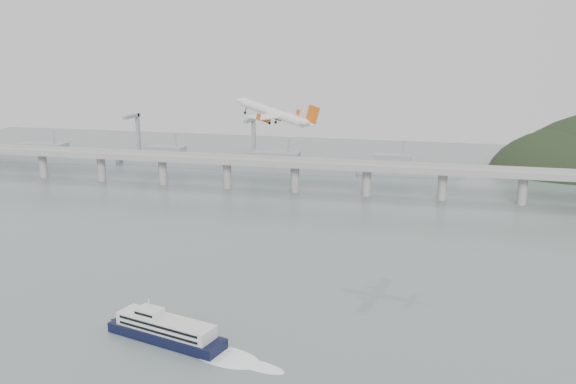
# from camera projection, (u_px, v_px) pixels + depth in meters

# --- Properties ---
(ground) EXTENTS (900.00, 900.00, 0.00)m
(ground) POSITION_uv_depth(u_px,v_px,m) (254.00, 317.00, 231.67)
(ground) COLOR slate
(ground) RESTS_ON ground
(bridge) EXTENTS (800.00, 22.00, 23.90)m
(bridge) POSITION_uv_depth(u_px,v_px,m) (336.00, 169.00, 416.56)
(bridge) COLOR gray
(bridge) RESTS_ON ground
(distant_fleet) EXTENTS (453.00, 60.90, 40.00)m
(distant_fleet) POSITION_uv_depth(u_px,v_px,m) (168.00, 159.00, 515.88)
(distant_fleet) COLOR gray
(distant_fleet) RESTS_ON ground
(ferry) EXTENTS (72.72, 27.05, 13.97)m
(ferry) POSITION_uv_depth(u_px,v_px,m) (166.00, 330.00, 213.05)
(ferry) COLOR black
(ferry) RESTS_ON ground
(airliner) EXTENTS (43.11, 39.56, 14.37)m
(airliner) POSITION_uv_depth(u_px,v_px,m) (275.00, 114.00, 274.59)
(airliner) COLOR white
(airliner) RESTS_ON ground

